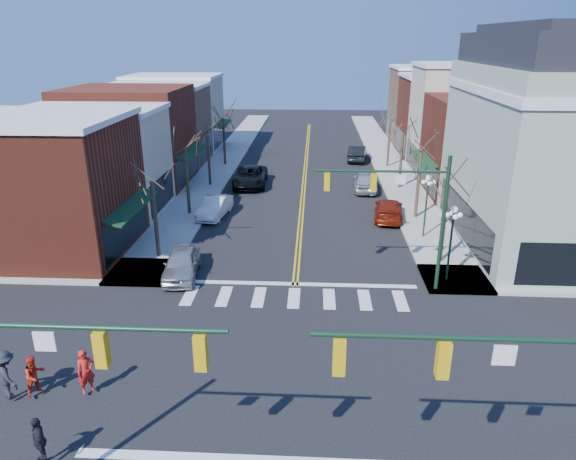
# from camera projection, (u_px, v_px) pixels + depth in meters

# --- Properties ---
(ground) EXTENTS (160.00, 160.00, 0.00)m
(ground) POSITION_uv_depth(u_px,v_px,m) (287.00, 372.00, 20.41)
(ground) COLOR black
(ground) RESTS_ON ground
(sidewalk_left) EXTENTS (3.50, 70.00, 0.15)m
(sidewalk_left) POSITION_uv_depth(u_px,v_px,m) (188.00, 209.00, 39.51)
(sidewalk_left) COLOR #9E9B93
(sidewalk_left) RESTS_ON ground
(sidewalk_right) EXTENTS (3.50, 70.00, 0.15)m
(sidewalk_right) POSITION_uv_depth(u_px,v_px,m) (417.00, 213.00, 38.65)
(sidewalk_right) COLOR #9E9B93
(sidewalk_right) RESTS_ON ground
(bldg_left_brick_a) EXTENTS (10.00, 8.50, 8.00)m
(bldg_left_brick_a) POSITION_uv_depth(u_px,v_px,m) (40.00, 188.00, 30.76)
(bldg_left_brick_a) COLOR maroon
(bldg_left_brick_a) RESTS_ON ground
(bldg_left_stucco_a) EXTENTS (10.00, 7.00, 7.50)m
(bldg_left_stucco_a) POSITION_uv_depth(u_px,v_px,m) (93.00, 163.00, 38.09)
(bldg_left_stucco_a) COLOR beige
(bldg_left_stucco_a) RESTS_ON ground
(bldg_left_brick_b) EXTENTS (10.00, 9.00, 8.50)m
(bldg_left_brick_b) POSITION_uv_depth(u_px,v_px,m) (130.00, 137.00, 45.40)
(bldg_left_brick_b) COLOR maroon
(bldg_left_brick_b) RESTS_ON ground
(bldg_left_tan) EXTENTS (10.00, 7.50, 7.80)m
(bldg_left_tan) POSITION_uv_depth(u_px,v_px,m) (157.00, 126.00, 53.23)
(bldg_left_tan) COLOR #8B664C
(bldg_left_tan) RESTS_ON ground
(bldg_left_stucco_b) EXTENTS (10.00, 8.00, 8.20)m
(bldg_left_stucco_b) POSITION_uv_depth(u_px,v_px,m) (176.00, 114.00, 60.41)
(bldg_left_stucco_b) COLOR beige
(bldg_left_stucco_b) RESTS_ON ground
(bldg_right_brick_a) EXTENTS (10.00, 8.50, 8.00)m
(bldg_right_brick_a) POSITION_uv_depth(u_px,v_px,m) (491.00, 147.00, 42.32)
(bldg_right_brick_a) COLOR maroon
(bldg_right_brick_a) RESTS_ON ground
(bldg_right_stucco) EXTENTS (10.00, 7.00, 10.00)m
(bldg_right_stucco) POSITION_uv_depth(u_px,v_px,m) (467.00, 121.00, 49.21)
(bldg_right_stucco) COLOR beige
(bldg_right_stucco) RESTS_ON ground
(bldg_right_brick_b) EXTENTS (10.00, 8.00, 8.50)m
(bldg_right_brick_b) POSITION_uv_depth(u_px,v_px,m) (448.00, 118.00, 56.49)
(bldg_right_brick_b) COLOR maroon
(bldg_right_brick_b) RESTS_ON ground
(bldg_right_tan) EXTENTS (10.00, 8.00, 9.00)m
(bldg_right_tan) POSITION_uv_depth(u_px,v_px,m) (433.00, 106.00, 63.88)
(bldg_right_tan) COLOR #8B664C
(bldg_right_tan) RESTS_ON ground
(victorian_corner) EXTENTS (12.25, 14.25, 13.30)m
(victorian_corner) POSITION_uv_depth(u_px,v_px,m) (574.00, 141.00, 30.82)
(victorian_corner) COLOR #9CAB94
(victorian_corner) RESTS_ON ground
(traffic_mast_near_left) EXTENTS (6.60, 0.28, 7.20)m
(traffic_mast_near_left) POSITION_uv_depth(u_px,v_px,m) (36.00, 388.00, 12.11)
(traffic_mast_near_left) COLOR #14331E
(traffic_mast_near_left) RESTS_ON ground
(traffic_mast_near_right) EXTENTS (6.60, 0.28, 7.20)m
(traffic_mast_near_right) POSITION_uv_depth(u_px,v_px,m) (515.00, 405.00, 11.56)
(traffic_mast_near_right) COLOR #14331E
(traffic_mast_near_right) RESTS_ON ground
(traffic_mast_far_right) EXTENTS (6.60, 0.28, 7.20)m
(traffic_mast_far_right) POSITION_uv_depth(u_px,v_px,m) (407.00, 205.00, 25.40)
(traffic_mast_far_right) COLOR #14331E
(traffic_mast_far_right) RESTS_ON ground
(lamppost_corner) EXTENTS (0.36, 0.36, 4.33)m
(lamppost_corner) POSITION_uv_depth(u_px,v_px,m) (452.00, 231.00, 26.91)
(lamppost_corner) COLOR #14331E
(lamppost_corner) RESTS_ON ground
(lamppost_midblock) EXTENTS (0.36, 0.36, 4.33)m
(lamppost_midblock) POSITION_uv_depth(u_px,v_px,m) (427.00, 196.00, 32.99)
(lamppost_midblock) COLOR #14331E
(lamppost_midblock) RESTS_ON ground
(tree_left_a) EXTENTS (0.24, 0.24, 4.76)m
(tree_left_a) POSITION_uv_depth(u_px,v_px,m) (156.00, 220.00, 30.27)
(tree_left_a) COLOR #382B21
(tree_left_a) RESTS_ON ground
(tree_left_b) EXTENTS (0.24, 0.24, 5.04)m
(tree_left_b) POSITION_uv_depth(u_px,v_px,m) (187.00, 182.00, 37.70)
(tree_left_b) COLOR #382B21
(tree_left_b) RESTS_ON ground
(tree_left_c) EXTENTS (0.24, 0.24, 4.55)m
(tree_left_c) POSITION_uv_depth(u_px,v_px,m) (209.00, 161.00, 45.27)
(tree_left_c) COLOR #382B21
(tree_left_c) RESTS_ON ground
(tree_left_d) EXTENTS (0.24, 0.24, 4.90)m
(tree_left_d) POSITION_uv_depth(u_px,v_px,m) (224.00, 142.00, 52.69)
(tree_left_d) COLOR #382B21
(tree_left_d) RESTS_ON ground
(tree_right_a) EXTENTS (0.24, 0.24, 4.62)m
(tree_right_a) POSITION_uv_depth(u_px,v_px,m) (443.00, 226.00, 29.47)
(tree_right_a) COLOR #382B21
(tree_right_a) RESTS_ON ground
(tree_right_b) EXTENTS (0.24, 0.24, 5.18)m
(tree_right_b) POSITION_uv_depth(u_px,v_px,m) (418.00, 185.00, 36.85)
(tree_right_b) COLOR #382B21
(tree_right_b) RESTS_ON ground
(tree_right_c) EXTENTS (0.24, 0.24, 4.83)m
(tree_right_c) POSITION_uv_depth(u_px,v_px,m) (401.00, 162.00, 44.39)
(tree_right_c) COLOR #382B21
(tree_right_c) RESTS_ON ground
(tree_right_d) EXTENTS (0.24, 0.24, 4.97)m
(tree_right_d) POSITION_uv_depth(u_px,v_px,m) (389.00, 143.00, 51.85)
(tree_right_d) COLOR #382B21
(tree_right_d) RESTS_ON ground
(car_left_near) EXTENTS (2.27, 4.66, 1.53)m
(car_left_near) POSITION_uv_depth(u_px,v_px,m) (182.00, 263.00, 28.42)
(car_left_near) COLOR #A7A7AC
(car_left_near) RESTS_ON ground
(car_left_mid) EXTENTS (2.15, 4.65, 1.48)m
(car_left_mid) POSITION_uv_depth(u_px,v_px,m) (215.00, 207.00, 37.91)
(car_left_mid) COLOR white
(car_left_mid) RESTS_ON ground
(car_left_far) EXTENTS (2.93, 6.10, 1.68)m
(car_left_far) POSITION_uv_depth(u_px,v_px,m) (250.00, 177.00, 45.91)
(car_left_far) COLOR black
(car_left_far) RESTS_ON ground
(car_right_near) EXTENTS (2.66, 5.20, 1.44)m
(car_right_near) POSITION_uv_depth(u_px,v_px,m) (389.00, 209.00, 37.50)
(car_right_near) COLOR maroon
(car_right_near) RESTS_ON ground
(car_right_mid) EXTENTS (2.23, 5.05, 1.69)m
(car_right_mid) POSITION_uv_depth(u_px,v_px,m) (365.00, 181.00, 44.45)
(car_right_mid) COLOR silver
(car_right_mid) RESTS_ON ground
(car_right_far) EXTENTS (2.42, 5.22, 1.66)m
(car_right_far) POSITION_uv_depth(u_px,v_px,m) (357.00, 153.00, 55.29)
(car_right_far) COLOR black
(car_right_far) RESTS_ON ground
(pedestrian_red_a) EXTENTS (0.75, 0.74, 1.74)m
(pedestrian_red_a) POSITION_uv_depth(u_px,v_px,m) (86.00, 371.00, 18.76)
(pedestrian_red_a) COLOR red
(pedestrian_red_a) RESTS_ON sidewalk_left
(pedestrian_red_b) EXTENTS (0.92, 0.97, 1.59)m
(pedestrian_red_b) POSITION_uv_depth(u_px,v_px,m) (35.00, 375.00, 18.68)
(pedestrian_red_b) COLOR red
(pedestrian_red_b) RESTS_ON sidewalk_left
(pedestrian_dark_a) EXTENTS (0.87, 1.04, 1.66)m
(pedestrian_dark_a) POSITION_uv_depth(u_px,v_px,m) (39.00, 440.00, 15.60)
(pedestrian_dark_a) COLOR black
(pedestrian_dark_a) RESTS_ON sidewalk_left
(pedestrian_dark_b) EXTENTS (1.41, 1.32, 1.91)m
(pedestrian_dark_b) POSITION_uv_depth(u_px,v_px,m) (7.00, 375.00, 18.43)
(pedestrian_dark_b) COLOR black
(pedestrian_dark_b) RESTS_ON sidewalk_left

